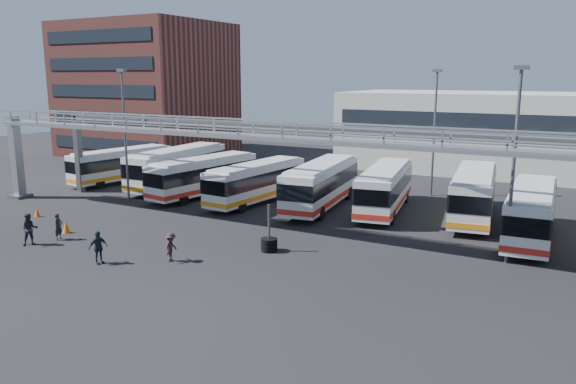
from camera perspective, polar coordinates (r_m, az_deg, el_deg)
The scene contains 22 objects.
ground at distance 29.78m, azimuth -4.53°, elevation -7.32°, with size 140.00×140.00×0.00m, color black.
gantry at distance 33.46m, azimuth 0.88°, elevation 4.53°, with size 51.40×5.15×7.10m.
apartment_building at distance 72.94m, azimuth -14.13°, elevation 10.05°, with size 18.00×15.00×16.00m, color brown.
warehouse at distance 61.78m, azimuth 25.60°, elevation 5.29°, with size 42.00×14.00×8.00m, color #9E9E99.
light_pole_left at distance 44.76m, azimuth -16.25°, elevation 6.18°, with size 0.70×0.35×10.21m.
light_pole_mid at distance 30.88m, azimuth 22.02°, elevation 3.49°, with size 0.70×0.35×10.21m.
light_pole_back at distance 47.05m, azimuth 14.66°, elevation 6.51°, with size 0.70×0.35×10.21m.
bus_0 at distance 54.20m, azimuth -16.52°, elevation 2.76°, with size 3.69×10.38×3.09m.
bus_1 at distance 50.28m, azimuth -11.13°, elevation 2.61°, with size 3.27×11.59×3.48m.
bus_2 at distance 46.31m, azimuth -8.56°, elevation 1.73°, with size 3.87×10.75×3.19m.
bus_3 at distance 43.45m, azimuth -3.21°, elevation 1.13°, with size 3.19×10.39×3.11m.
bus_4 at distance 41.72m, azimuth 3.40°, elevation 0.90°, with size 4.00×11.39×3.39m.
bus_5 at distance 41.17m, azimuth 9.83°, elevation 0.50°, with size 4.29×11.02×3.27m.
bus_6 at distance 40.45m, azimuth 18.37°, elevation -0.05°, with size 4.05×11.30×3.36m.
bus_7 at distance 36.42m, azimuth 23.48°, elevation -1.80°, with size 3.00×10.76×3.23m.
pedestrian_a at distance 36.47m, azimuth -22.30°, elevation -3.26°, with size 0.60×0.39×1.64m, color black.
pedestrian_b at distance 35.96m, azimuth -24.76°, elevation -3.46°, with size 0.92×0.72×1.89m, color #2B2331.
pedestrian_c at distance 30.52m, azimuth -11.80°, elevation -5.51°, with size 1.01×0.58×1.57m, color #322122.
pedestrian_d at distance 31.14m, azimuth -18.73°, elevation -5.36°, with size 1.03×0.43×1.77m, color #1B2431.
cone_left at distance 43.12m, azimuth -24.14°, elevation -1.89°, with size 0.39×0.39×0.63m, color orange.
cone_right at distance 37.96m, azimuth -21.63°, elevation -3.32°, with size 0.48×0.48×0.77m, color orange.
tire_stack at distance 31.70m, azimuth -1.94°, elevation -5.23°, with size 0.94×0.94×2.69m.
Camera 1 is at (15.64, -23.41, 9.70)m, focal length 35.00 mm.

